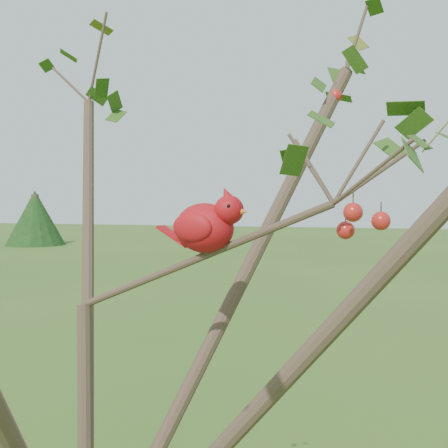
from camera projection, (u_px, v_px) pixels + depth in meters
The scene contains 3 objects.
crabapple_tree at pixel (87, 239), 1.22m from camera, with size 2.35×2.05×2.95m.
cardinal at pixel (208, 225), 1.25m from camera, with size 0.23×0.14×0.16m.
distant_trees at pixel (316, 219), 23.74m from camera, with size 43.53×11.93×2.88m.
Camera 1 is at (0.62, -1.13, 2.21)m, focal length 45.00 mm.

